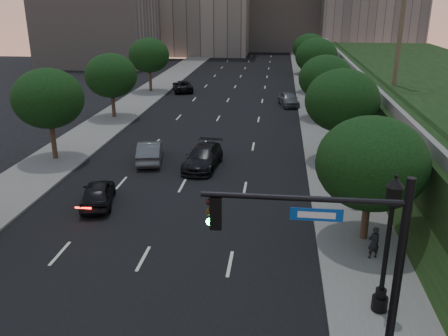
# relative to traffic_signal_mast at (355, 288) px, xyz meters

# --- Properties ---
(ground) EXTENTS (160.00, 160.00, 0.00)m
(ground) POSITION_rel_traffic_signal_mast_xyz_m (-8.21, 1.83, -3.67)
(ground) COLOR black
(ground) RESTS_ON ground
(road_surface) EXTENTS (16.00, 140.00, 0.02)m
(road_surface) POSITION_rel_traffic_signal_mast_xyz_m (-8.21, 31.83, -3.66)
(road_surface) COLOR black
(road_surface) RESTS_ON ground
(sidewalk_right) EXTENTS (4.50, 140.00, 0.15)m
(sidewalk_right) POSITION_rel_traffic_signal_mast_xyz_m (2.04, 31.83, -3.60)
(sidewalk_right) COLOR slate
(sidewalk_right) RESTS_ON ground
(sidewalk_left) EXTENTS (4.50, 140.00, 0.15)m
(sidewalk_left) POSITION_rel_traffic_signal_mast_xyz_m (-18.46, 31.83, -3.60)
(sidewalk_left) COLOR slate
(sidewalk_left) RESTS_ON ground
(parapet_wall) EXTENTS (0.35, 90.00, 0.70)m
(parapet_wall) POSITION_rel_traffic_signal_mast_xyz_m (5.29, 29.83, 0.68)
(parapet_wall) COLOR slate
(parapet_wall) RESTS_ON embankment
(office_block_filler) EXTENTS (18.00, 16.00, 14.00)m
(office_block_filler) POSITION_rel_traffic_signal_mast_xyz_m (-34.21, 71.83, 3.33)
(office_block_filler) COLOR gray
(office_block_filler) RESTS_ON ground
(tree_right_a) EXTENTS (5.20, 5.20, 6.24)m
(tree_right_a) POSITION_rel_traffic_signal_mast_xyz_m (2.09, 9.83, 0.35)
(tree_right_a) COLOR #38281C
(tree_right_a) RESTS_ON ground
(tree_right_b) EXTENTS (5.20, 5.20, 6.74)m
(tree_right_b) POSITION_rel_traffic_signal_mast_xyz_m (2.09, 21.83, 0.84)
(tree_right_b) COLOR #38281C
(tree_right_b) RESTS_ON ground
(tree_right_c) EXTENTS (5.20, 5.20, 6.24)m
(tree_right_c) POSITION_rel_traffic_signal_mast_xyz_m (2.09, 34.83, 0.35)
(tree_right_c) COLOR #38281C
(tree_right_c) RESTS_ON ground
(tree_right_d) EXTENTS (5.20, 5.20, 6.74)m
(tree_right_d) POSITION_rel_traffic_signal_mast_xyz_m (2.09, 48.83, 0.84)
(tree_right_d) COLOR #38281C
(tree_right_d) RESTS_ON ground
(tree_right_e) EXTENTS (5.20, 5.20, 6.24)m
(tree_right_e) POSITION_rel_traffic_signal_mast_xyz_m (2.09, 63.83, 0.35)
(tree_right_e) COLOR #38281C
(tree_right_e) RESTS_ON ground
(tree_left_b) EXTENTS (5.00, 5.00, 6.71)m
(tree_left_b) POSITION_rel_traffic_signal_mast_xyz_m (-18.51, 19.83, 0.90)
(tree_left_b) COLOR #38281C
(tree_left_b) RESTS_ON ground
(tree_left_c) EXTENTS (5.00, 5.00, 6.34)m
(tree_left_c) POSITION_rel_traffic_signal_mast_xyz_m (-18.51, 32.83, 0.53)
(tree_left_c) COLOR #38281C
(tree_left_c) RESTS_ON ground
(tree_left_d) EXTENTS (5.00, 5.00, 6.71)m
(tree_left_d) POSITION_rel_traffic_signal_mast_xyz_m (-18.51, 46.83, 0.90)
(tree_left_d) COLOR #38281C
(tree_left_d) RESTS_ON ground
(traffic_signal_mast) EXTENTS (5.68, 0.56, 7.00)m
(traffic_signal_mast) POSITION_rel_traffic_signal_mast_xyz_m (0.00, 0.00, 0.00)
(traffic_signal_mast) COLOR black
(traffic_signal_mast) RESTS_ON ground
(street_lamp) EXTENTS (0.64, 0.64, 5.62)m
(street_lamp) POSITION_rel_traffic_signal_mast_xyz_m (1.76, 4.03, -1.04)
(street_lamp) COLOR black
(street_lamp) RESTS_ON ground
(sedan_near_left) EXTENTS (2.65, 4.53, 1.45)m
(sedan_near_left) POSITION_rel_traffic_signal_mast_xyz_m (-12.44, 12.43, -2.95)
(sedan_near_left) COLOR black
(sedan_near_left) RESTS_ON ground
(sedan_mid_left) EXTENTS (2.48, 4.91, 1.54)m
(sedan_mid_left) POSITION_rel_traffic_signal_mast_xyz_m (-11.48, 20.32, -2.90)
(sedan_mid_left) COLOR #4E5155
(sedan_mid_left) RESTS_ON ground
(sedan_far_left) EXTENTS (3.63, 5.45, 1.39)m
(sedan_far_left) POSITION_rel_traffic_signal_mast_xyz_m (-14.58, 47.66, -2.98)
(sedan_far_left) COLOR black
(sedan_far_left) RESTS_ON ground
(sedan_near_right) EXTENTS (2.57, 5.35, 1.50)m
(sedan_near_right) POSITION_rel_traffic_signal_mast_xyz_m (-7.45, 19.47, -2.92)
(sedan_near_right) COLOR black
(sedan_near_right) RESTS_ON ground
(sedan_far_right) EXTENTS (2.69, 4.70, 1.51)m
(sedan_far_right) POSITION_rel_traffic_signal_mast_xyz_m (-1.25, 40.60, -2.92)
(sedan_far_right) COLOR #585C60
(sedan_far_right) RESTS_ON ground
(pedestrian_a) EXTENTS (0.66, 0.54, 1.55)m
(pedestrian_a) POSITION_rel_traffic_signal_mast_xyz_m (2.17, 7.90, -2.75)
(pedestrian_a) COLOR black
(pedestrian_a) RESTS_ON sidewalk_right
(pedestrian_b) EXTENTS (0.86, 0.69, 1.71)m
(pedestrian_b) POSITION_rel_traffic_signal_mast_xyz_m (2.13, 13.47, -2.67)
(pedestrian_b) COLOR black
(pedestrian_b) RESTS_ON sidewalk_right
(pedestrian_c) EXTENTS (1.00, 0.48, 1.66)m
(pedestrian_c) POSITION_rel_traffic_signal_mast_xyz_m (2.77, 16.75, -2.69)
(pedestrian_c) COLOR black
(pedestrian_c) RESTS_ON sidewalk_right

